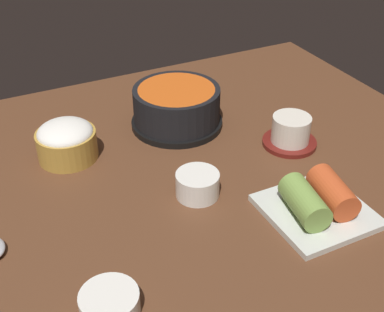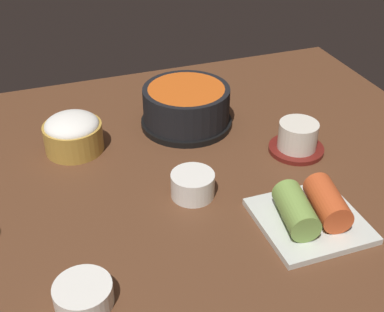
{
  "view_description": "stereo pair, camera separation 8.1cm",
  "coord_description": "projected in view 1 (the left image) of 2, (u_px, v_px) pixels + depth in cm",
  "views": [
    {
      "loc": [
        -28.5,
        -63.64,
        51.15
      ],
      "look_at": [
        2.0,
        -2.0,
        5.0
      ],
      "focal_mm": 48.14,
      "sensor_mm": 36.0,
      "label": 1
    },
    {
      "loc": [
        -21.03,
        -66.81,
        51.15
      ],
      "look_at": [
        2.0,
        -2.0,
        5.0
      ],
      "focal_mm": 48.14,
      "sensor_mm": 36.0,
      "label": 2
    }
  ],
  "objects": [
    {
      "name": "kimchi_plate",
      "position": [
        318.0,
        203.0,
        0.74
      ],
      "size": [
        14.41,
        14.41,
        5.33
      ],
      "color": "silver",
      "rests_on": "dining_table"
    },
    {
      "name": "stone_pot",
      "position": [
        177.0,
        107.0,
        0.95
      ],
      "size": [
        17.04,
        17.04,
        7.53
      ],
      "color": "black",
      "rests_on": "dining_table"
    },
    {
      "name": "tea_cup_with_saucer",
      "position": [
        291.0,
        132.0,
        0.9
      ],
      "size": [
        9.57,
        9.57,
        5.5
      ],
      "color": "maroon",
      "rests_on": "dining_table"
    },
    {
      "name": "side_bowl_near",
      "position": [
        110.0,
        303.0,
        0.6
      ],
      "size": [
        7.14,
        7.14,
        2.87
      ],
      "color": "white",
      "rests_on": "dining_table"
    },
    {
      "name": "rice_bowl",
      "position": [
        66.0,
        140.0,
        0.86
      ],
      "size": [
        10.08,
        10.08,
        6.65
      ],
      "color": "#B78C38",
      "rests_on": "dining_table"
    },
    {
      "name": "dining_table",
      "position": [
        176.0,
        173.0,
        0.86
      ],
      "size": [
        100.0,
        76.0,
        2.0
      ],
      "primitive_type": "cube",
      "color": "#56331E",
      "rests_on": "ground"
    },
    {
      "name": "banchan_cup_center",
      "position": [
        197.0,
        184.0,
        0.78
      ],
      "size": [
        6.71,
        6.71,
        3.84
      ],
      "color": "white",
      "rests_on": "dining_table"
    }
  ]
}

